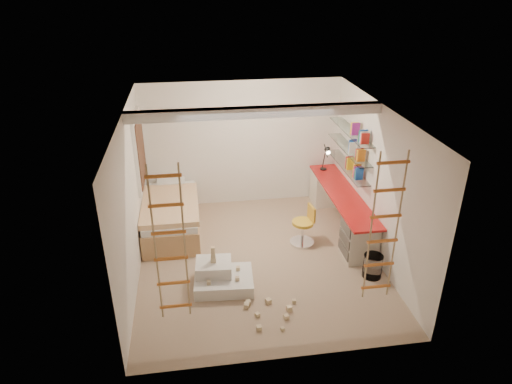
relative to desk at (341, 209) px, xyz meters
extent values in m
plane|color=#93795E|center=(-1.72, -0.86, -0.40)|extent=(4.50, 4.50, 0.00)
cube|color=white|center=(-1.72, -0.56, 2.12)|extent=(4.00, 0.18, 0.16)
cube|color=white|center=(-3.69, 0.64, 1.15)|extent=(0.06, 1.15, 1.35)
cube|color=#4C2D1E|center=(-3.65, 0.64, 1.15)|extent=(0.02, 1.00, 1.20)
cylinder|color=white|center=(0.03, -1.60, -0.21)|extent=(0.31, 0.31, 0.39)
cube|color=red|center=(0.00, -0.03, 0.33)|extent=(0.55, 2.80, 0.04)
cube|color=beige|center=(0.00, 1.07, -0.05)|extent=(0.52, 0.55, 0.71)
cube|color=beige|center=(0.00, -1.03, -0.05)|extent=(0.52, 0.55, 0.71)
cube|color=#4C4742|center=(-0.27, -1.03, 0.21)|extent=(0.02, 0.50, 0.18)
cube|color=#4C4742|center=(-0.27, -1.03, -0.01)|extent=(0.02, 0.50, 0.18)
cube|color=#4C4742|center=(-0.27, -1.03, -0.23)|extent=(0.02, 0.50, 0.18)
cube|color=white|center=(0.15, 0.27, 0.75)|extent=(0.25, 1.80, 0.01)
cube|color=white|center=(0.15, 0.27, 1.10)|extent=(0.25, 1.80, 0.01)
cube|color=white|center=(0.15, 0.27, 1.45)|extent=(0.25, 1.80, 0.01)
cube|color=#AD7F51|center=(-3.20, 0.37, -0.18)|extent=(1.00, 2.00, 0.45)
cube|color=white|center=(-3.20, 0.37, 0.11)|extent=(0.95, 1.95, 0.12)
cube|color=orange|center=(-3.20, 0.22, 0.22)|extent=(1.02, 1.60, 0.10)
cube|color=white|center=(-3.20, 1.17, 0.23)|extent=(0.55, 0.35, 0.12)
cylinder|color=black|center=(-0.05, 1.12, 0.36)|extent=(0.14, 0.14, 0.02)
cylinder|color=black|center=(-0.05, 1.12, 0.55)|extent=(0.02, 0.15, 0.36)
cylinder|color=black|center=(-0.05, 1.02, 0.80)|extent=(0.02, 0.27, 0.20)
cone|color=black|center=(-0.05, 0.90, 0.85)|extent=(0.12, 0.14, 0.15)
cylinder|color=#FFEABF|center=(-0.05, 0.86, 0.82)|extent=(0.08, 0.04, 0.08)
cylinder|color=gold|center=(-0.86, -0.47, 0.03)|extent=(0.44, 0.44, 0.06)
cube|color=gold|center=(-0.70, -0.45, 0.20)|extent=(0.08, 0.30, 0.28)
cylinder|color=silver|center=(-0.86, -0.47, -0.16)|extent=(0.05, 0.05, 0.39)
cylinder|color=silver|center=(-0.86, -0.47, -0.38)|extent=(0.50, 0.50, 0.05)
cube|color=silver|center=(-2.37, -1.52, -0.30)|extent=(0.95, 0.77, 0.20)
cube|color=silver|center=(-2.51, -1.40, -0.10)|extent=(0.58, 0.49, 0.20)
cube|color=#CCB284|center=(-2.51, -1.40, 0.04)|extent=(0.09, 0.09, 0.08)
cube|color=#CCB284|center=(-2.51, -1.40, 0.11)|extent=(0.07, 0.07, 0.07)
cube|color=#CCB284|center=(-2.51, -1.40, 0.21)|extent=(0.06, 0.06, 0.12)
cube|color=#CCB284|center=(-2.17, -1.66, -0.17)|extent=(0.06, 0.06, 0.06)
cube|color=#CCB284|center=(-2.13, -1.40, -0.17)|extent=(0.06, 0.06, 0.06)
cube|color=#CCB284|center=(-2.61, -1.69, -0.17)|extent=(0.06, 0.06, 0.06)
cube|color=#CCB284|center=(-1.75, -2.02, -0.37)|extent=(0.07, 0.07, 0.07)
cube|color=#CCB284|center=(-2.05, -2.01, -0.37)|extent=(0.07, 0.07, 0.07)
cube|color=#CCB284|center=(-1.55, -2.39, -0.37)|extent=(0.07, 0.07, 0.07)
cube|color=#CCB284|center=(-1.65, -2.62, -0.37)|extent=(0.07, 0.07, 0.07)
cube|color=#CCB284|center=(-1.95, -2.29, -0.37)|extent=(0.07, 0.07, 0.07)
cube|color=#CCB284|center=(-1.47, -2.23, -0.37)|extent=(0.07, 0.07, 0.07)
cube|color=#CCB284|center=(-1.37, -2.07, -0.37)|extent=(0.07, 0.07, 0.07)
cube|color=#CCB284|center=(-1.97, -2.56, -0.37)|extent=(0.07, 0.07, 0.07)
cube|color=#CCB284|center=(-2.08, -2.07, -0.37)|extent=(0.07, 0.07, 0.07)
cube|color=#194CA5|center=(0.15, 0.27, 0.86)|extent=(0.14, 0.52, 0.22)
cube|color=#1E722D|center=(0.15, 0.27, 1.21)|extent=(0.14, 0.46, 0.22)
cube|color=#8C1E7F|center=(0.15, 0.27, 1.56)|extent=(0.14, 0.52, 0.22)
camera|label=1|loc=(-2.73, -7.35, 4.08)|focal=32.00mm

